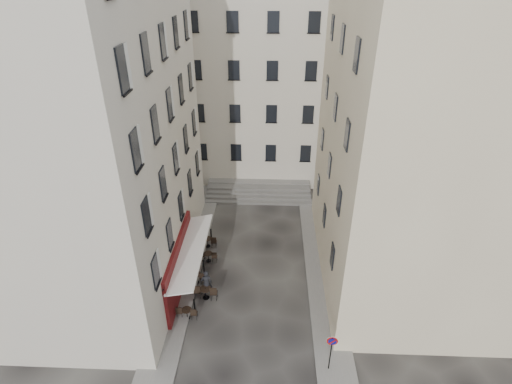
# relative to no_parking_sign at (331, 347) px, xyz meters

# --- Properties ---
(ground) EXTENTS (90.00, 90.00, 0.00)m
(ground) POSITION_rel_no_parking_sign_xyz_m (-4.13, 4.58, -1.70)
(ground) COLOR black
(ground) RESTS_ON ground
(sidewalk_left) EXTENTS (2.00, 22.00, 0.12)m
(sidewalk_left) POSITION_rel_no_parking_sign_xyz_m (-8.63, 8.58, -1.64)
(sidewalk_left) COLOR slate
(sidewalk_left) RESTS_ON ground
(sidewalk_right) EXTENTS (2.00, 18.00, 0.12)m
(sidewalk_right) POSITION_rel_no_parking_sign_xyz_m (0.37, 7.58, -1.64)
(sidewalk_right) COLOR slate
(sidewalk_right) RESTS_ON ground
(building_left) EXTENTS (12.20, 16.20, 20.60)m
(building_left) POSITION_rel_no_parking_sign_xyz_m (-14.63, 7.58, 8.61)
(building_left) COLOR beige
(building_left) RESTS_ON ground
(building_right) EXTENTS (12.20, 14.20, 18.60)m
(building_right) POSITION_rel_no_parking_sign_xyz_m (6.37, 8.08, 7.61)
(building_right) COLOR beige
(building_right) RESTS_ON ground
(building_back) EXTENTS (18.20, 10.20, 18.60)m
(building_back) POSITION_rel_no_parking_sign_xyz_m (-5.13, 23.58, 7.61)
(building_back) COLOR beige
(building_back) RESTS_ON ground
(cafe_storefront) EXTENTS (1.74, 7.30, 3.50)m
(cafe_storefront) POSITION_rel_no_parking_sign_xyz_m (-8.44, 5.58, 0.18)
(cafe_storefront) COLOR #4D0E0B
(cafe_storefront) RESTS_ON ground
(stone_steps) EXTENTS (9.00, 3.15, 0.80)m
(stone_steps) POSITION_rel_no_parking_sign_xyz_m (-4.13, 17.15, -1.30)
(stone_steps) COLOR #595754
(stone_steps) RESTS_ON ground
(bollard_near) EXTENTS (0.12, 0.12, 0.98)m
(bollard_near) POSITION_rel_no_parking_sign_xyz_m (-7.38, 3.58, -1.17)
(bollard_near) COLOR black
(bollard_near) RESTS_ON ground
(bollard_mid) EXTENTS (0.12, 0.12, 0.98)m
(bollard_mid) POSITION_rel_no_parking_sign_xyz_m (-7.38, 7.08, -1.17)
(bollard_mid) COLOR black
(bollard_mid) RESTS_ON ground
(bollard_far) EXTENTS (0.12, 0.12, 0.98)m
(bollard_far) POSITION_rel_no_parking_sign_xyz_m (-7.38, 10.58, -1.17)
(bollard_far) COLOR black
(bollard_far) RESTS_ON ground
(no_parking_sign) EXTENTS (0.55, 0.10, 2.40)m
(no_parking_sign) POSITION_rel_no_parking_sign_xyz_m (0.00, 0.00, 0.00)
(no_parking_sign) COLOR black
(no_parking_sign) RESTS_ON ground
(bistro_table_a) EXTENTS (1.22, 0.57, 0.85)m
(bistro_table_a) POSITION_rel_no_parking_sign_xyz_m (-7.73, 3.09, -1.26)
(bistro_table_a) COLOR black
(bistro_table_a) RESTS_ON ground
(bistro_table_b) EXTENTS (1.43, 0.67, 1.01)m
(bistro_table_b) POSITION_rel_no_parking_sign_xyz_m (-6.89, 4.69, -1.18)
(bistro_table_b) COLOR black
(bistro_table_b) RESTS_ON ground
(bistro_table_c) EXTENTS (1.40, 0.66, 0.99)m
(bistro_table_c) POSITION_rel_no_parking_sign_xyz_m (-7.71, 5.96, -1.20)
(bistro_table_c) COLOR black
(bistro_table_c) RESTS_ON ground
(bistro_table_d) EXTENTS (1.22, 0.57, 0.86)m
(bistro_table_d) POSITION_rel_no_parking_sign_xyz_m (-7.23, 8.17, -1.26)
(bistro_table_d) COLOR black
(bistro_table_d) RESTS_ON ground
(bistro_table_e) EXTENTS (1.31, 0.62, 0.92)m
(bistro_table_e) POSITION_rel_no_parking_sign_xyz_m (-7.52, 9.77, -1.23)
(bistro_table_e) COLOR black
(bistro_table_e) RESTS_ON ground
(pedestrian) EXTENTS (0.76, 0.58, 1.87)m
(pedestrian) POSITION_rel_no_parking_sign_xyz_m (-6.86, 4.99, -0.76)
(pedestrian) COLOR black
(pedestrian) RESTS_ON ground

